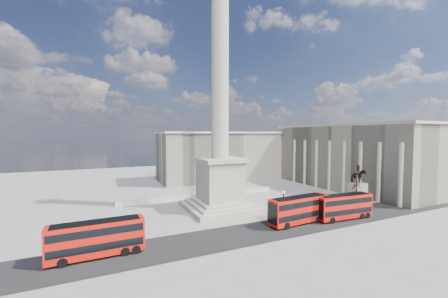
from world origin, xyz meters
TOP-DOWN VIEW (x-y plane):
  - ground at (0.00, 0.00)m, footprint 180.00×180.00m
  - asphalt_road at (5.00, -10.00)m, footprint 120.00×9.00m
  - nelsons_column at (0.00, 5.00)m, footprint 14.00×14.00m
  - balustrade_wall at (0.00, 16.00)m, footprint 40.00×0.60m
  - building_east at (45.00, 10.00)m, footprint 19.00×46.00m
  - building_northeast at (20.00, 40.00)m, footprint 51.00×17.00m
  - red_bus_a at (-23.52, -9.05)m, footprint 11.59×2.98m
  - red_bus_b at (8.80, -9.55)m, footprint 12.07×3.58m
  - red_bus_c at (18.04, -11.08)m, footprint 11.58×3.39m
  - victorian_lamp at (6.24, -8.34)m, footprint 0.50×0.50m
  - equestrian_statue at (29.45, -4.73)m, footprint 4.39×3.29m
  - bare_tree_near at (23.17, -9.50)m, footprint 1.87×1.87m
  - bare_tree_mid at (37.70, 0.82)m, footprint 1.85×1.85m
  - bare_tree_far at (39.26, 7.47)m, footprint 1.79×1.79m
  - pedestrian_walking at (18.51, -3.61)m, footprint 0.64×0.49m
  - pedestrian_standing at (28.82, -6.50)m, footprint 0.94×0.80m
  - pedestrian_crossing at (17.23, -5.80)m, footprint 1.07×1.10m

SIDE VIEW (x-z plane):
  - ground at x=0.00m, z-range 0.00..0.00m
  - asphalt_road at x=5.00m, z-range 0.00..0.01m
  - balustrade_wall at x=0.00m, z-range 0.00..1.10m
  - pedestrian_walking at x=18.51m, z-range 0.00..1.56m
  - pedestrian_standing at x=28.82m, z-range 0.00..1.68m
  - pedestrian_crossing at x=17.23m, z-range 0.00..1.85m
  - red_bus_c at x=18.04m, z-range 0.11..4.75m
  - red_bus_a at x=-23.52m, z-range 0.11..4.79m
  - red_bus_b at x=8.80m, z-range 0.12..4.95m
  - equestrian_statue at x=29.45m, z-range -1.34..7.69m
  - victorian_lamp at x=6.24m, z-range 0.52..6.38m
  - bare_tree_mid at x=37.70m, z-range 2.02..9.03m
  - bare_tree_far at x=39.26m, z-range 2.10..9.41m
  - bare_tree_near at x=23.17m, z-range 2.35..10.52m
  - building_northeast at x=20.00m, z-range 0.02..16.62m
  - building_east at x=45.00m, z-range 0.02..18.62m
  - nelsons_column at x=0.00m, z-range -12.01..37.84m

